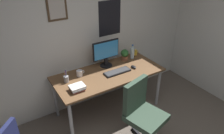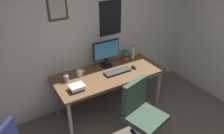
{
  "view_description": "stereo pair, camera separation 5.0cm",
  "coord_description": "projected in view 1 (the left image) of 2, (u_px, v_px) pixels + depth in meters",
  "views": [
    {
      "loc": [
        -1.21,
        -0.71,
        2.39
      ],
      "look_at": [
        0.23,
        1.59,
        0.88
      ],
      "focal_mm": 33.76,
      "sensor_mm": 36.0,
      "label": 1
    },
    {
      "loc": [
        -1.17,
        -0.74,
        2.39
      ],
      "look_at": [
        0.23,
        1.59,
        0.88
      ],
      "focal_mm": 33.76,
      "sensor_mm": 36.0,
      "label": 2
    }
  ],
  "objects": [
    {
      "name": "wall_back",
      "position": [
        80.0,
        32.0,
        3.21
      ],
      "size": [
        4.4,
        0.1,
        2.6
      ],
      "color": "silver",
      "rests_on": "ground_plane"
    },
    {
      "name": "keyboard",
      "position": [
        117.0,
        72.0,
        3.26
      ],
      "size": [
        0.43,
        0.15,
        0.03
      ],
      "color": "black",
      "rests_on": "desk"
    },
    {
      "name": "coffee_mug_near",
      "position": [
        135.0,
        52.0,
        3.8
      ],
      "size": [
        0.11,
        0.07,
        0.09
      ],
      "color": "yellow",
      "rests_on": "desk"
    },
    {
      "name": "pen_cup",
      "position": [
        66.0,
        79.0,
        3.01
      ],
      "size": [
        0.07,
        0.07,
        0.2
      ],
      "color": "#9EA0A5",
      "rests_on": "desk"
    },
    {
      "name": "desk",
      "position": [
        109.0,
        77.0,
        3.29
      ],
      "size": [
        1.7,
        0.76,
        0.73
      ],
      "color": "brown",
      "rests_on": "ground_plane"
    },
    {
      "name": "office_chair",
      "position": [
        142.0,
        111.0,
        2.79
      ],
      "size": [
        0.58,
        0.58,
        0.95
      ],
      "color": "#334738",
      "rests_on": "ground_plane"
    },
    {
      "name": "water_bottle",
      "position": [
        132.0,
        52.0,
        3.66
      ],
      "size": [
        0.07,
        0.07,
        0.25
      ],
      "color": "silver",
      "rests_on": "desk"
    },
    {
      "name": "book_stack_left",
      "position": [
        77.0,
        88.0,
        2.84
      ],
      "size": [
        0.2,
        0.17,
        0.07
      ],
      "color": "#B22D28",
      "rests_on": "desk"
    },
    {
      "name": "monitor",
      "position": [
        106.0,
        52.0,
        3.35
      ],
      "size": [
        0.46,
        0.2,
        0.43
      ],
      "color": "black",
      "rests_on": "desk"
    },
    {
      "name": "computer_mouse",
      "position": [
        134.0,
        67.0,
        3.39
      ],
      "size": [
        0.06,
        0.11,
        0.04
      ],
      "color": "black",
      "rests_on": "desk"
    },
    {
      "name": "potted_plant",
      "position": [
        125.0,
        54.0,
        3.59
      ],
      "size": [
        0.13,
        0.13,
        0.19
      ],
      "color": "brown",
      "rests_on": "desk"
    },
    {
      "name": "coffee_mug_far",
      "position": [
        80.0,
        73.0,
        3.16
      ],
      "size": [
        0.13,
        0.09,
        0.09
      ],
      "color": "white",
      "rests_on": "desk"
    }
  ]
}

